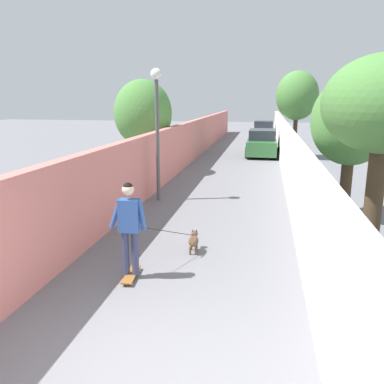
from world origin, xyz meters
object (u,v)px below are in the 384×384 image
tree_right_distant (297,96)px  person_skateboarder (129,221)px  car_near (262,143)px  lamp_post (157,112)px  car_far (263,131)px  tree_left_far (143,113)px  tree_right_mid (352,122)px  dog (193,240)px  skateboard (131,274)px  tree_right_near (384,108)px

tree_right_distant → person_skateboarder: bearing=166.1°
tree_right_distant → car_near: 3.39m
lamp_post → car_far: size_ratio=1.01×
lamp_post → tree_left_far: bearing=23.0°
lamp_post → tree_right_mid: bearing=-99.6°
car_near → car_far: bearing=0.0°
tree_right_mid → tree_right_distant: 11.54m
car_far → tree_left_far: bearing=162.4°
dog → car_far: (25.10, -1.26, 0.44)m
skateboard → tree_right_distant: bearing=-13.9°
skateboard → dog: 1.76m
tree_right_distant → tree_right_near: bearing=-179.2°
tree_right_distant → skateboard: size_ratio=5.92×
skateboard → car_far: bearing=-4.7°
car_far → person_skateboarder: bearing=175.3°
tree_right_near → tree_left_far: bearing=35.8°
person_skateboarder → car_near: (17.04, -2.19, -0.41)m
lamp_post → dog: lamp_post is taller
lamp_post → car_near: bearing=-16.0°
tree_right_distant → car_far: size_ratio=1.15×
tree_right_near → dog: 4.56m
dog → tree_right_mid: bearing=-48.7°
tree_left_far → lamp_post: 4.93m
tree_left_far → dog: tree_left_far is taller
tree_left_far → lamp_post: lamp_post is taller
car_near → tree_right_distant: bearing=-113.0°
lamp_post → car_far: lamp_post is taller
dog → car_far: 25.13m
lamp_post → skateboard: lamp_post is taller
tree_right_near → car_near: tree_right_near is taller
lamp_post → car_near: (11.31, -3.24, -2.20)m
tree_right_mid → tree_left_far: size_ratio=0.95×
tree_left_far → tree_right_near: bearing=-144.2°
lamp_post → skateboard: (-5.74, -1.05, -2.85)m
tree_right_distant → lamp_post: tree_right_distant is taller
person_skateboarder → tree_right_distant: bearing=-13.9°
tree_left_far → car_near: 8.74m
tree_right_near → lamp_post: 7.60m
tree_right_near → dog: bearing=69.8°
tree_right_mid → car_near: 12.68m
skateboard → person_skateboarder: (0.00, 0.00, 1.06)m
car_far → skateboard: bearing=175.3°
lamp_post → dog: bearing=-155.1°
lamp_post → person_skateboarder: size_ratio=2.39×
skateboard → tree_right_mid: bearing=-44.4°
car_near → car_far: size_ratio=0.97×
dog → skateboard: bearing=148.0°
tree_right_mid → car_near: (12.28, 2.48, -1.99)m
lamp_post → dog: (-4.25, -1.98, -2.64)m
tree_right_mid → person_skateboarder: 6.86m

